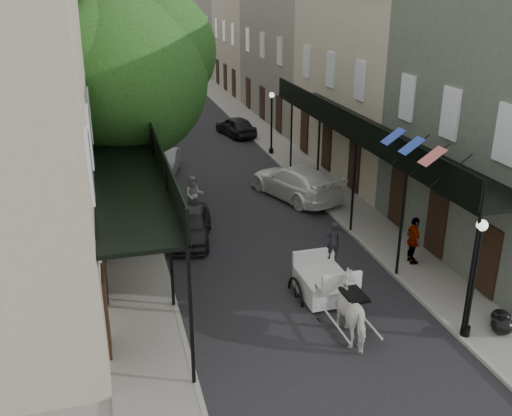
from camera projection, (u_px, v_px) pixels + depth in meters
ground at (311, 323)px, 17.73m from camera, size 140.00×140.00×0.00m
road at (199, 151)px, 35.66m from camera, size 8.00×90.00×0.01m
sidewalk_left at (118, 156)px, 34.41m from camera, size 2.20×90.00×0.12m
sidewalk_right at (276, 145)px, 36.86m from camera, size 2.20×90.00×0.12m
building_row_left at (53, 51)px, 40.58m from camera, size 5.00×80.00×10.50m
building_row_right at (283, 45)px, 44.79m from camera, size 5.00×80.00×10.50m
gallery_left at (129, 149)px, 21.32m from camera, size 2.20×18.05×4.88m
gallery_right at (364, 132)px, 23.66m from camera, size 2.20×18.05×4.88m
tree_near at (134, 70)px, 23.43m from camera, size 7.31×6.80×9.63m
tree_far at (119, 50)px, 36.21m from camera, size 6.45×6.00×8.61m
lamppost_right_near at (474, 278)px, 16.18m from camera, size 0.32×0.32×3.71m
lamppost_left at (154, 206)px, 21.35m from camera, size 0.32×0.32×3.71m
lamppost_right_far at (272, 122)px, 34.11m from camera, size 0.32×0.32×3.71m
horse at (355, 310)px, 16.74m from camera, size 1.00×2.13×1.78m
carriage at (319, 261)px, 19.12m from camera, size 1.89×2.66×2.98m
pedestrian_walking at (194, 195)px, 25.70m from camera, size 0.95×0.78×1.82m
pedestrian_sidewalk_left at (139, 173)px, 28.01m from camera, size 1.45×1.14×1.97m
pedestrian_sidewalk_right at (414, 241)px, 20.92m from camera, size 0.59×1.11×1.81m
car_left_near at (191, 225)px, 23.16m from camera, size 2.36×4.09×1.31m
car_left_mid at (165, 163)px, 31.24m from camera, size 2.32×4.10×1.28m
car_left_far at (145, 115)px, 42.55m from camera, size 2.29×4.51×1.22m
car_right_near at (295, 182)px, 27.75m from camera, size 3.85×5.86×1.58m
car_right_far at (236, 126)px, 39.03m from camera, size 2.43×4.21×1.35m
trash_bags at (501, 322)px, 17.07m from camera, size 0.92×1.07×0.56m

